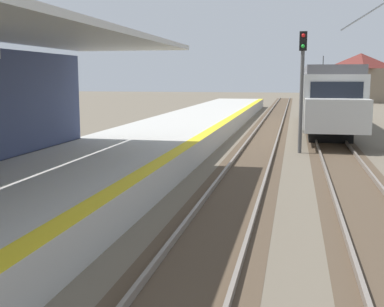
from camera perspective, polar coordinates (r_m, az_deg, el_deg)
name	(u,v)px	position (r m, az deg, el deg)	size (l,w,h in m)	color
station_platform	(116,161)	(17.16, -8.79, -0.83)	(5.00, 80.00, 0.91)	#B7B5AD
track_pair_nearest_platform	(254,158)	(20.16, 7.12, -0.52)	(2.34, 120.00, 0.16)	#4C3D2D
track_pair_middle	(341,161)	(20.18, 16.78, -0.82)	(2.34, 120.00, 0.16)	#4C3D2D
approaching_train	(325,95)	(32.20, 15.10, 6.50)	(2.93, 19.60, 4.76)	silver
rail_signal_post	(302,79)	(21.93, 12.55, 8.34)	(0.32, 0.34, 5.20)	#4C4C4C
distant_trackside_house	(360,77)	(69.47, 18.79, 8.36)	(6.60, 5.28, 6.40)	#7F705B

